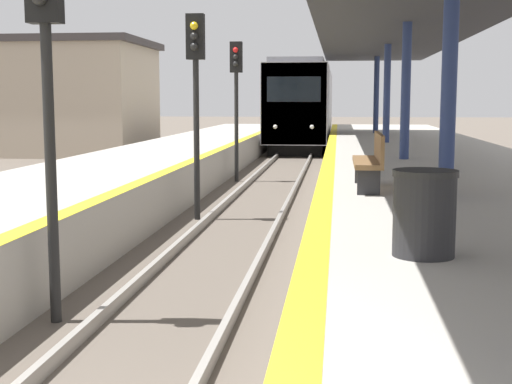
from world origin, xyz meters
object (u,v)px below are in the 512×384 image
(signal_mid, at_px, (196,76))
(signal_near, at_px, (46,56))
(signal_far, at_px, (236,84))
(trash_bin, at_px, (424,213))
(bench, at_px, (371,159))
(train, at_px, (305,105))

(signal_mid, bearing_deg, signal_near, -91.85)
(signal_near, relative_size, signal_far, 1.00)
(trash_bin, relative_size, bench, 0.41)
(trash_bin, height_order, bench, bench)
(signal_far, bearing_deg, trash_bin, -75.09)
(signal_far, bearing_deg, train, 86.30)
(train, distance_m, signal_far, 18.22)
(signal_mid, bearing_deg, signal_far, 91.40)
(signal_near, distance_m, signal_mid, 6.92)
(signal_mid, distance_m, bench, 4.45)
(signal_mid, xyz_separation_m, signal_far, (-0.17, 6.92, 0.00))
(signal_near, height_order, signal_far, same)
(signal_near, xyz_separation_m, bench, (3.64, 4.45, -1.43))
(train, height_order, trash_bin, train)
(trash_bin, distance_m, bench, 5.11)
(signal_near, bearing_deg, signal_mid, 88.15)
(train, xyz_separation_m, trash_bin, (2.68, -32.64, -0.76))
(train, xyz_separation_m, signal_near, (-1.23, -31.99, 0.76))
(trash_bin, bearing_deg, bench, 92.98)
(signal_mid, xyz_separation_m, bench, (3.42, -2.46, -1.43))
(train, bearing_deg, signal_mid, -92.30)
(signal_mid, height_order, bench, signal_mid)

